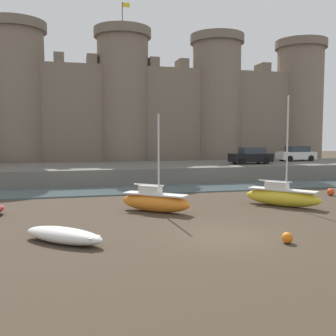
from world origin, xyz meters
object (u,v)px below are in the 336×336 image
rowboat_foreground_left (64,235)px  car_quay_west (297,154)px  sailboat_foreground_right (282,196)px  mooring_buoy_near_channel (287,238)px  sailboat_foreground_centre (155,201)px  mooring_buoy_near_shore (331,192)px  car_quay_east (251,156)px

rowboat_foreground_left → car_quay_west: bearing=42.5°
sailboat_foreground_right → rowboat_foreground_left: (-12.55, -5.19, -0.30)m
sailboat_foreground_right → car_quay_west: (11.88, 17.21, 1.62)m
sailboat_foreground_right → car_quay_west: 20.98m
rowboat_foreground_left → mooring_buoy_near_channel: (8.44, -2.21, -0.10)m
sailboat_foreground_centre → mooring_buoy_near_shore: sailboat_foreground_centre is taller
sailboat_foreground_right → mooring_buoy_near_channel: size_ratio=14.69×
mooring_buoy_near_shore → mooring_buoy_near_channel: mooring_buoy_near_shore is taller
sailboat_foreground_centre → car_quay_west: (19.59, 17.08, 1.63)m
sailboat_foreground_right → car_quay_east: sailboat_foreground_right is taller
mooring_buoy_near_channel → sailboat_foreground_centre: bearing=115.6°
sailboat_foreground_right → sailboat_foreground_centre: 7.72m
sailboat_foreground_right → car_quay_east: 15.31m
car_quay_west → car_quay_east: (-6.84, -2.85, 0.00)m
sailboat_foreground_right → rowboat_foreground_left: sailboat_foreground_right is taller
car_quay_west → mooring_buoy_near_shore: bearing=-113.9°
sailboat_foreground_centre → rowboat_foreground_left: (-4.83, -5.32, -0.29)m
mooring_buoy_near_channel → rowboat_foreground_left: bearing=165.4°
mooring_buoy_near_channel → car_quay_west: 29.41m
rowboat_foreground_left → car_quay_east: bearing=48.0°
mooring_buoy_near_shore → car_quay_west: car_quay_west is taller
rowboat_foreground_left → mooring_buoy_near_channel: rowboat_foreground_left is taller
car_quay_west → car_quay_east: 7.41m
car_quay_west → mooring_buoy_near_channel: bearing=-123.0°
mooring_buoy_near_shore → mooring_buoy_near_channel: (-9.65, -10.28, -0.04)m
sailboat_foreground_centre → sailboat_foreground_right: bearing=-1.0°
rowboat_foreground_left → mooring_buoy_near_shore: 19.81m
mooring_buoy_near_channel → car_quay_east: bearing=67.2°
sailboat_foreground_right → mooring_buoy_near_channel: bearing=-119.0°
sailboat_foreground_right → car_quay_west: sailboat_foreground_right is taller
sailboat_foreground_centre → mooring_buoy_near_shore: (13.26, 2.75, -0.35)m
sailboat_foreground_right → mooring_buoy_near_channel: 8.46m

